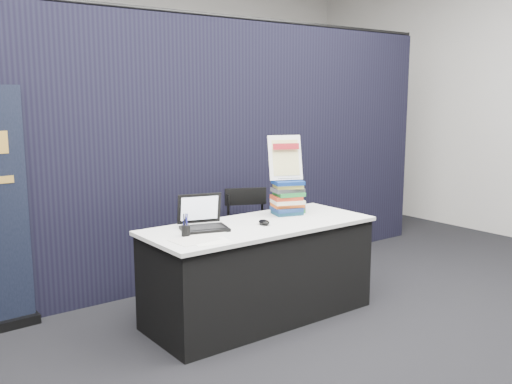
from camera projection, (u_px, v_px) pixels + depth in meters
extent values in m
plane|color=black|center=(306.00, 340.00, 4.05)|extent=(8.00, 8.00, 0.00)
cube|color=#BBB7B0|center=(86.00, 92.00, 6.90)|extent=(8.00, 0.02, 3.50)
cube|color=black|center=(188.00, 154.00, 5.11)|extent=(6.00, 0.08, 2.40)
cube|color=black|center=(259.00, 273.00, 4.43)|extent=(1.76, 0.71, 0.72)
cube|color=beige|center=(259.00, 226.00, 4.36)|extent=(1.80, 0.75, 0.03)
cube|color=black|center=(205.00, 229.00, 4.15)|extent=(0.38, 0.32, 0.02)
cube|color=black|center=(196.00, 209.00, 4.22)|extent=(0.33, 0.15, 0.23)
cube|color=white|center=(197.00, 210.00, 4.21)|extent=(0.28, 0.12, 0.18)
ellipsoid|color=black|center=(264.00, 222.00, 4.32)|extent=(0.10, 0.14, 0.04)
cube|color=silver|center=(195.00, 240.00, 3.87)|extent=(0.32, 0.23, 0.00)
cube|color=white|center=(212.00, 242.00, 3.82)|extent=(0.28, 0.22, 0.00)
cube|color=silver|center=(206.00, 232.00, 4.10)|extent=(0.32, 0.27, 0.00)
cylinder|color=black|center=(186.00, 231.00, 3.97)|extent=(0.07, 0.07, 0.08)
cube|color=navy|center=(287.00, 212.00, 4.70)|extent=(0.28, 0.24, 0.03)
cube|color=navy|center=(287.00, 209.00, 4.69)|extent=(0.28, 0.24, 0.03)
cube|color=orange|center=(287.00, 205.00, 4.69)|extent=(0.28, 0.24, 0.03)
cube|color=beige|center=(287.00, 201.00, 4.68)|extent=(0.28, 0.24, 0.03)
cube|color=#A9331B|center=(287.00, 197.00, 4.68)|extent=(0.28, 0.24, 0.03)
cube|color=#1D6F2F|center=(287.00, 194.00, 4.67)|extent=(0.28, 0.24, 0.03)
cube|color=#414145|center=(287.00, 190.00, 4.67)|extent=(0.28, 0.24, 0.03)
cube|color=#B4AC48|center=(287.00, 186.00, 4.66)|extent=(0.28, 0.24, 0.03)
cube|color=navy|center=(287.00, 182.00, 4.66)|extent=(0.28, 0.24, 0.03)
cube|color=#1D6F2F|center=(288.00, 211.00, 4.75)|extent=(0.24, 0.18, 0.03)
cube|color=#414145|center=(288.00, 207.00, 4.74)|extent=(0.24, 0.18, 0.03)
cube|color=#B4AC48|center=(288.00, 203.00, 4.74)|extent=(0.24, 0.18, 0.03)
cube|color=black|center=(289.00, 179.00, 4.64)|extent=(0.18, 0.09, 0.02)
cylinder|color=black|center=(275.00, 166.00, 4.64)|extent=(0.05, 0.09, 0.27)
cylinder|color=black|center=(289.00, 164.00, 4.73)|extent=(0.05, 0.09, 0.27)
cube|color=white|center=(285.00, 158.00, 4.65)|extent=(0.30, 0.21, 0.36)
cube|color=beige|center=(286.00, 158.00, 4.64)|extent=(0.23, 0.16, 0.29)
cube|color=maroon|center=(286.00, 146.00, 4.62)|extent=(0.21, 0.10, 0.05)
cylinder|color=black|center=(254.00, 274.00, 4.85)|extent=(0.02, 0.02, 0.43)
cylinder|color=black|center=(288.00, 266.00, 5.08)|extent=(0.02, 0.02, 0.43)
cylinder|color=black|center=(229.00, 264.00, 5.15)|extent=(0.02, 0.02, 0.43)
cylinder|color=black|center=(262.00, 256.00, 5.38)|extent=(0.02, 0.02, 0.43)
cube|color=black|center=(258.00, 239.00, 5.08)|extent=(0.53, 0.53, 0.04)
cube|color=black|center=(246.00, 196.00, 5.17)|extent=(0.36, 0.18, 0.15)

